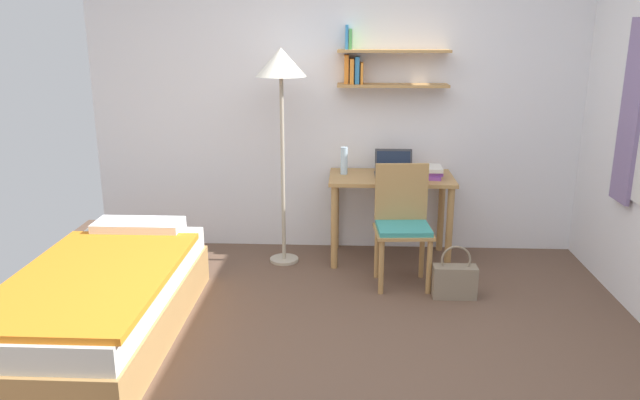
% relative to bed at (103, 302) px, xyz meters
% --- Properties ---
extents(ground_plane, '(5.28, 5.28, 0.00)m').
position_rel_bed_xyz_m(ground_plane, '(1.51, -0.23, -0.24)').
color(ground_plane, brown).
extents(wall_back, '(4.40, 0.27, 2.60)m').
position_rel_bed_xyz_m(wall_back, '(1.52, 1.79, 1.07)').
color(wall_back, white).
rests_on(wall_back, ground_plane).
extents(bed, '(0.93, 1.91, 0.54)m').
position_rel_bed_xyz_m(bed, '(0.00, 0.00, 0.00)').
color(bed, '#B2844C').
rests_on(bed, ground_plane).
extents(desk, '(1.02, 0.57, 0.73)m').
position_rel_bed_xyz_m(desk, '(1.90, 1.47, 0.35)').
color(desk, '#B2844C').
rests_on(desk, ground_plane).
extents(desk_chair, '(0.45, 0.40, 0.92)m').
position_rel_bed_xyz_m(desk_chair, '(1.96, 0.96, 0.26)').
color(desk_chair, '#B2844C').
rests_on(desk_chair, ground_plane).
extents(standing_lamp, '(0.40, 0.40, 1.76)m').
position_rel_bed_xyz_m(standing_lamp, '(1.01, 1.36, 1.32)').
color(standing_lamp, '#B2A893').
rests_on(standing_lamp, ground_plane).
extents(laptop, '(0.32, 0.22, 0.21)m').
position_rel_bed_xyz_m(laptop, '(1.92, 1.51, 0.54)').
color(laptop, '#2D2D33').
rests_on(laptop, desk).
extents(water_bottle, '(0.06, 0.06, 0.23)m').
position_rel_bed_xyz_m(water_bottle, '(1.50, 1.52, 0.60)').
color(water_bottle, silver).
rests_on(water_bottle, desk).
extents(book_stack, '(0.20, 0.24, 0.09)m').
position_rel_bed_xyz_m(book_stack, '(2.21, 1.43, 0.53)').
color(book_stack, purple).
rests_on(book_stack, desk).
extents(handbag, '(0.32, 0.13, 0.40)m').
position_rel_bed_xyz_m(handbag, '(2.33, 0.70, -0.11)').
color(handbag, gray).
rests_on(handbag, ground_plane).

